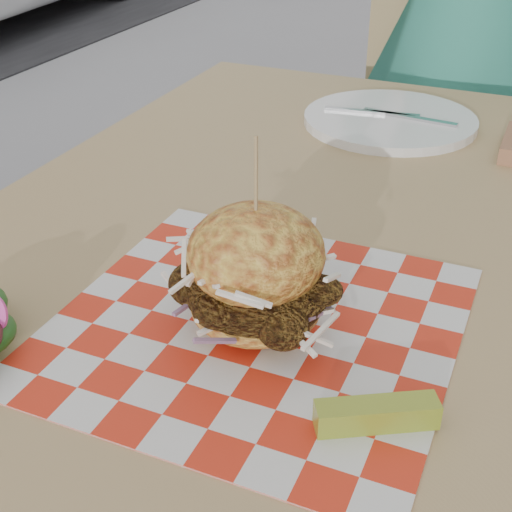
% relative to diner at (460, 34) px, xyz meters
% --- Properties ---
extents(ground, '(80.00, 80.00, 0.00)m').
position_rel_diner_xyz_m(ground, '(-0.04, -0.69, -0.76)').
color(ground, gray).
rests_on(ground, ground).
extents(diner, '(0.59, 0.42, 1.53)m').
position_rel_diner_xyz_m(diner, '(0.00, 0.00, 0.00)').
color(diner, teal).
rests_on(diner, ground).
extents(patio_table, '(0.80, 1.20, 0.75)m').
position_rel_diner_xyz_m(patio_table, '(-0.01, -0.97, -0.09)').
color(patio_table, tan).
rests_on(patio_table, ground).
extents(patio_chair, '(0.45, 0.46, 0.95)m').
position_rel_diner_xyz_m(patio_chair, '(-0.00, -0.04, -0.21)').
color(patio_chair, tan).
rests_on(patio_chair, ground).
extents(paper_liner, '(0.36, 0.36, 0.00)m').
position_rel_diner_xyz_m(paper_liner, '(0.01, -1.16, -0.01)').
color(paper_liner, red).
rests_on(paper_liner, patio_table).
extents(sandwich, '(0.16, 0.16, 0.19)m').
position_rel_diner_xyz_m(sandwich, '(0.01, -1.16, 0.04)').
color(sandwich, gold).
rests_on(sandwich, paper_liner).
extents(pickle_spear, '(0.09, 0.07, 0.02)m').
position_rel_diner_xyz_m(pickle_spear, '(0.14, -1.25, -0.00)').
color(pickle_spear, olive).
rests_on(pickle_spear, paper_liner).
extents(place_setting, '(0.27, 0.27, 0.02)m').
position_rel_diner_xyz_m(place_setting, '(-0.01, -0.59, -0.01)').
color(place_setting, white).
rests_on(place_setting, patio_table).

